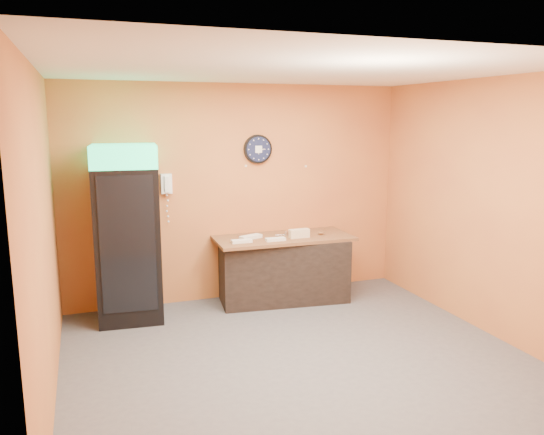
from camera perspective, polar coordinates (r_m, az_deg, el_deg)
name	(u,v)px	position (r m, az deg, el deg)	size (l,w,h in m)	color
floor	(296,356)	(5.53, 2.57, -14.66)	(4.50, 4.50, 0.00)	#47474C
back_wall	(239,193)	(6.96, -3.60, 2.67)	(4.50, 0.02, 2.80)	#C97A38
left_wall	(43,238)	(4.73, -23.39, -2.02)	(0.02, 4.00, 2.80)	#C97A38
right_wall	(486,207)	(6.30, 21.99, 1.06)	(0.02, 4.00, 2.80)	#C97A38
ceiling	(298,70)	(5.02, 2.84, 15.60)	(4.50, 4.00, 0.02)	white
beverage_cooler	(129,236)	(6.39, -15.16, -1.97)	(0.79, 0.80, 2.07)	black
prep_counter	(283,270)	(6.98, 1.19, -5.62)	(1.63, 0.73, 0.82)	black
wall_clock	(258,149)	(6.95, -1.52, 7.36)	(0.38, 0.06, 0.38)	black
wall_phone	(166,184)	(6.69, -11.29, 3.58)	(0.13, 0.11, 0.24)	white
butcher_paper	(283,238)	(6.88, 1.20, -2.19)	(1.78, 0.80, 0.04)	brown
sub_roll_stack	(299,233)	(6.79, 2.95, -1.72)	(0.27, 0.10, 0.11)	beige
wrapped_sandwich_left	(242,241)	(6.53, -3.28, -2.55)	(0.25, 0.10, 0.04)	silver
wrapped_sandwich_mid	(275,239)	(6.62, 0.37, -2.36)	(0.25, 0.10, 0.04)	silver
wrapped_sandwich_right	(251,237)	(6.74, -2.31, -2.11)	(0.29, 0.12, 0.04)	silver
kitchen_tool	(286,233)	(6.91, 1.55, -1.70)	(0.06, 0.06, 0.06)	silver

